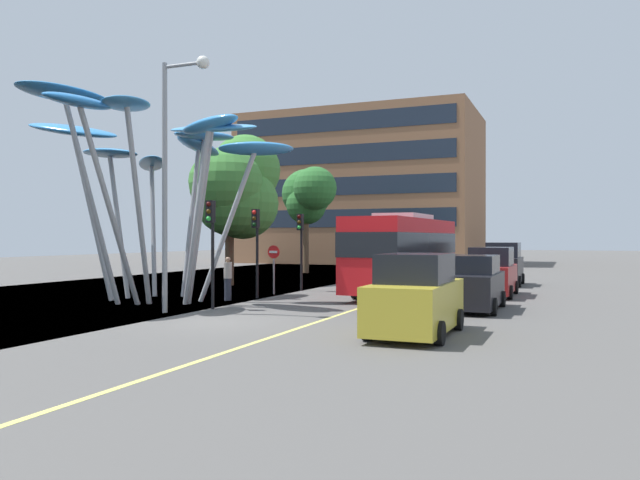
{
  "coord_description": "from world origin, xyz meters",
  "views": [
    {
      "loc": [
        9.99,
        -16.42,
        2.6
      ],
      "look_at": [
        -0.29,
        8.58,
        2.5
      ],
      "focal_mm": 34.55,
      "sensor_mm": 36.0,
      "label": 1
    }
  ],
  "objects_px": {
    "leaf_sculpture": "(154,145)",
    "car_side_street": "(504,265)",
    "car_parked_far": "(492,273)",
    "street_lamp": "(174,154)",
    "traffic_light_kerb_far": "(256,234)",
    "traffic_light_kerb_near": "(211,231)",
    "car_parked_near": "(416,297)",
    "pedestrian": "(228,278)",
    "red_bus": "(404,251)",
    "traffic_light_island_mid": "(301,235)",
    "car_parked_mid": "(472,284)",
    "no_entry_sign": "(274,261)"
  },
  "relations": [
    {
      "from": "car_parked_far",
      "to": "pedestrian",
      "type": "xyz_separation_m",
      "value": [
        -9.86,
        -6.26,
        -0.1
      ]
    },
    {
      "from": "car_parked_near",
      "to": "car_parked_mid",
      "type": "relative_size",
      "value": 0.97
    },
    {
      "from": "street_lamp",
      "to": "leaf_sculpture",
      "type": "bearing_deg",
      "value": 136.3
    },
    {
      "from": "leaf_sculpture",
      "to": "street_lamp",
      "type": "relative_size",
      "value": 1.27
    },
    {
      "from": "leaf_sculpture",
      "to": "car_parked_far",
      "type": "bearing_deg",
      "value": 31.66
    },
    {
      "from": "car_parked_near",
      "to": "car_parked_far",
      "type": "xyz_separation_m",
      "value": [
        0.52,
        12.24,
        -0.0
      ]
    },
    {
      "from": "red_bus",
      "to": "pedestrian",
      "type": "bearing_deg",
      "value": -139.04
    },
    {
      "from": "car_parked_mid",
      "to": "car_parked_far",
      "type": "relative_size",
      "value": 0.98
    },
    {
      "from": "red_bus",
      "to": "car_parked_far",
      "type": "height_order",
      "value": "red_bus"
    },
    {
      "from": "traffic_light_kerb_far",
      "to": "car_parked_far",
      "type": "height_order",
      "value": "traffic_light_kerb_far"
    },
    {
      "from": "car_parked_near",
      "to": "traffic_light_island_mid",
      "type": "bearing_deg",
      "value": 126.78
    },
    {
      "from": "traffic_light_kerb_far",
      "to": "traffic_light_kerb_near",
      "type": "bearing_deg",
      "value": -84.26
    },
    {
      "from": "car_parked_near",
      "to": "car_side_street",
      "type": "height_order",
      "value": "car_side_street"
    },
    {
      "from": "traffic_light_kerb_far",
      "to": "car_parked_far",
      "type": "distance_m",
      "value": 10.63
    },
    {
      "from": "car_parked_near",
      "to": "pedestrian",
      "type": "height_order",
      "value": "car_parked_near"
    },
    {
      "from": "leaf_sculpture",
      "to": "traffic_light_kerb_near",
      "type": "distance_m",
      "value": 5.33
    },
    {
      "from": "car_parked_far",
      "to": "street_lamp",
      "type": "distance_m",
      "value": 14.89
    },
    {
      "from": "car_parked_far",
      "to": "leaf_sculpture",
      "type": "bearing_deg",
      "value": -148.34
    },
    {
      "from": "traffic_light_kerb_far",
      "to": "car_parked_far",
      "type": "xyz_separation_m",
      "value": [
        9.21,
        5.02,
        -1.75
      ]
    },
    {
      "from": "car_parked_far",
      "to": "no_entry_sign",
      "type": "xyz_separation_m",
      "value": [
        -9.35,
        -3.05,
        0.49
      ]
    },
    {
      "from": "leaf_sculpture",
      "to": "car_parked_mid",
      "type": "distance_m",
      "value": 13.76
    },
    {
      "from": "traffic_light_kerb_far",
      "to": "pedestrian",
      "type": "relative_size",
      "value": 2.12
    },
    {
      "from": "street_lamp",
      "to": "traffic_light_island_mid",
      "type": "bearing_deg",
      "value": 87.46
    },
    {
      "from": "car_parked_mid",
      "to": "car_side_street",
      "type": "height_order",
      "value": "car_side_street"
    },
    {
      "from": "car_parked_far",
      "to": "pedestrian",
      "type": "relative_size",
      "value": 2.52
    },
    {
      "from": "street_lamp",
      "to": "no_entry_sign",
      "type": "xyz_separation_m",
      "value": [
        -0.0,
        7.64,
        -3.98
      ]
    },
    {
      "from": "street_lamp",
      "to": "red_bus",
      "type": "bearing_deg",
      "value": 60.11
    },
    {
      "from": "traffic_light_island_mid",
      "to": "pedestrian",
      "type": "height_order",
      "value": "traffic_light_island_mid"
    },
    {
      "from": "traffic_light_island_mid",
      "to": "street_lamp",
      "type": "bearing_deg",
      "value": -92.54
    },
    {
      "from": "leaf_sculpture",
      "to": "car_side_street",
      "type": "xyz_separation_m",
      "value": [
        12.33,
        14.31,
        -5.29
      ]
    },
    {
      "from": "red_bus",
      "to": "traffic_light_island_mid",
      "type": "height_order",
      "value": "traffic_light_island_mid"
    },
    {
      "from": "traffic_light_island_mid",
      "to": "car_side_street",
      "type": "bearing_deg",
      "value": 40.96
    },
    {
      "from": "car_side_street",
      "to": "traffic_light_kerb_far",
      "type": "bearing_deg",
      "value": -127.92
    },
    {
      "from": "car_parked_near",
      "to": "car_parked_far",
      "type": "distance_m",
      "value": 12.25
    },
    {
      "from": "car_parked_mid",
      "to": "car_side_street",
      "type": "xyz_separation_m",
      "value": [
        -0.17,
        12.44,
        0.15
      ]
    },
    {
      "from": "street_lamp",
      "to": "car_parked_far",
      "type": "bearing_deg",
      "value": 48.82
    },
    {
      "from": "traffic_light_kerb_far",
      "to": "street_lamp",
      "type": "xyz_separation_m",
      "value": [
        -0.14,
        -5.67,
        2.72
      ]
    },
    {
      "from": "traffic_light_kerb_near",
      "to": "street_lamp",
      "type": "relative_size",
      "value": 0.45
    },
    {
      "from": "traffic_light_kerb_near",
      "to": "street_lamp",
      "type": "distance_m",
      "value": 3.07
    },
    {
      "from": "red_bus",
      "to": "car_parked_mid",
      "type": "bearing_deg",
      "value": -52.07
    },
    {
      "from": "traffic_light_kerb_near",
      "to": "car_parked_mid",
      "type": "bearing_deg",
      "value": 21.09
    },
    {
      "from": "leaf_sculpture",
      "to": "car_parked_far",
      "type": "distance_m",
      "value": 15.61
    },
    {
      "from": "traffic_light_kerb_far",
      "to": "traffic_light_island_mid",
      "type": "relative_size",
      "value": 1.02
    },
    {
      "from": "traffic_light_kerb_near",
      "to": "red_bus",
      "type": "bearing_deg",
      "value": 58.69
    },
    {
      "from": "car_parked_near",
      "to": "car_side_street",
      "type": "relative_size",
      "value": 1.07
    },
    {
      "from": "traffic_light_kerb_near",
      "to": "traffic_light_kerb_far",
      "type": "relative_size",
      "value": 1.03
    },
    {
      "from": "red_bus",
      "to": "car_parked_near",
      "type": "distance_m",
      "value": 11.77
    },
    {
      "from": "no_entry_sign",
      "to": "car_side_street",
      "type": "bearing_deg",
      "value": 46.4
    },
    {
      "from": "leaf_sculpture",
      "to": "car_side_street",
      "type": "distance_m",
      "value": 19.62
    },
    {
      "from": "leaf_sculpture",
      "to": "traffic_light_island_mid",
      "type": "distance_m",
      "value": 8.42
    }
  ]
}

